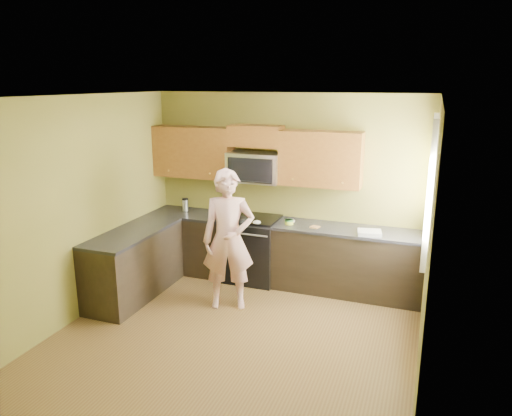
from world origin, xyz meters
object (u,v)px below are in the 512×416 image
at_px(woman, 228,240).
at_px(butter_tub, 289,224).
at_px(microwave, 255,182).
at_px(frying_pan, 238,221).
at_px(stove, 252,248).
at_px(travel_mug, 186,211).

distance_m(woman, butter_tub, 1.03).
bearing_deg(woman, microwave, 71.09).
bearing_deg(microwave, woman, -88.23).
distance_m(frying_pan, butter_tub, 0.72).
relative_size(woman, butter_tub, 14.95).
xyz_separation_m(stove, woman, (0.03, -0.93, 0.43)).
relative_size(stove, butter_tub, 7.85).
distance_m(stove, woman, 1.03).
distance_m(microwave, travel_mug, 1.24).
relative_size(stove, woman, 0.53).
height_order(stove, microwave, microwave).
bearing_deg(stove, butter_tub, -5.30).
xyz_separation_m(woman, butter_tub, (0.54, 0.88, 0.02)).
xyz_separation_m(stove, microwave, (0.00, 0.12, 0.97)).
bearing_deg(stove, woman, -88.00).
xyz_separation_m(frying_pan, travel_mug, (-1.01, 0.34, -0.03)).
bearing_deg(travel_mug, stove, -4.23).
bearing_deg(butter_tub, microwave, 162.73).
height_order(woman, butter_tub, woman).
xyz_separation_m(woman, frying_pan, (-0.15, 0.68, 0.05)).
bearing_deg(microwave, travel_mug, -177.86).
bearing_deg(butter_tub, frying_pan, -163.62).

